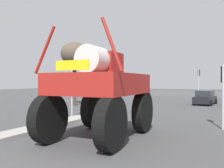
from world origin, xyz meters
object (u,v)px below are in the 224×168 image
(oversize_sprayer, at_px, (100,90))
(traffic_signal_near_left, at_px, (73,76))
(traffic_signal_far_left, at_px, (199,77))
(bare_tree_left, at_px, (74,54))
(traffic_signal_near_right, at_px, (223,82))
(sedan_ahead, at_px, (205,98))

(oversize_sprayer, height_order, traffic_signal_near_left, oversize_sprayer)
(traffic_signal_far_left, distance_m, bare_tree_left, 16.43)
(traffic_signal_near_right, distance_m, traffic_signal_far_left, 18.99)
(traffic_signal_far_left, height_order, bare_tree_left, bare_tree_left)
(sedan_ahead, relative_size, bare_tree_left, 0.66)
(traffic_signal_near_left, distance_m, bare_tree_left, 8.23)
(sedan_ahead, distance_m, bare_tree_left, 14.66)
(traffic_signal_near_right, relative_size, bare_tree_left, 0.51)
(sedan_ahead, xyz_separation_m, traffic_signal_far_left, (-1.21, 5.03, 2.31))
(traffic_signal_near_right, height_order, traffic_signal_far_left, traffic_signal_far_left)
(bare_tree_left, bearing_deg, traffic_signal_near_left, -54.97)
(traffic_signal_near_right, height_order, bare_tree_left, bare_tree_left)
(oversize_sprayer, height_order, traffic_signal_far_left, oversize_sprayer)
(oversize_sprayer, relative_size, traffic_signal_near_right, 1.69)
(traffic_signal_near_left, bearing_deg, bare_tree_left, 125.03)
(traffic_signal_near_right, relative_size, traffic_signal_far_left, 0.81)
(bare_tree_left, bearing_deg, traffic_signal_far_left, 48.89)
(sedan_ahead, height_order, traffic_signal_near_right, traffic_signal_near_right)
(traffic_signal_near_left, bearing_deg, sedan_ahead, 61.60)
(oversize_sprayer, xyz_separation_m, traffic_signal_near_left, (-4.66, 4.40, 0.75))
(oversize_sprayer, distance_m, traffic_signal_near_left, 6.45)
(traffic_signal_near_right, xyz_separation_m, traffic_signal_far_left, (-3.29, 18.70, 0.58))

